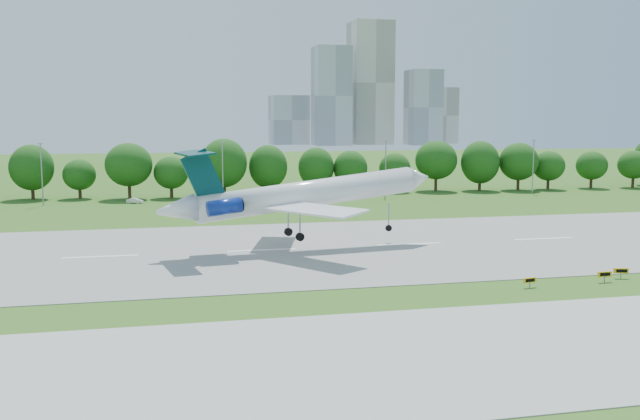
{
  "coord_description": "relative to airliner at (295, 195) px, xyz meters",
  "views": [
    {
      "loc": [
        -32.54,
        -64.63,
        16.87
      ],
      "look_at": [
        -13.93,
        18.0,
        6.0
      ],
      "focal_mm": 40.0,
      "sensor_mm": 36.0,
      "label": 1
    }
  ],
  "objects": [
    {
      "name": "taxiway",
      "position": [
        15.77,
        -42.68,
        -7.15
      ],
      "size": [
        400.0,
        23.0,
        0.08
      ],
      "primitive_type": "cube",
      "color": "#ADADA8",
      "rests_on": "ground"
    },
    {
      "name": "runway",
      "position": [
        15.77,
        0.32,
        -7.15
      ],
      "size": [
        400.0,
        45.0,
        0.08
      ],
      "primitive_type": "cube",
      "color": "gray",
      "rests_on": "ground"
    },
    {
      "name": "taxi_sign_right",
      "position": [
        30.77,
        -23.95,
        -6.37
      ],
      "size": [
        1.57,
        0.54,
        1.1
      ],
      "rotation": [
        0.0,
        0.0,
        -0.24
      ],
      "color": "gray",
      "rests_on": "ground"
    },
    {
      "name": "airliner",
      "position": [
        0.0,
        0.0,
        0.0
      ],
      "size": [
        37.73,
        27.05,
        11.85
      ],
      "rotation": [
        0.0,
        -0.1,
        0.17
      ],
      "color": "white",
      "rests_on": "ground"
    },
    {
      "name": "service_vehicle_a",
      "position": [
        -21.88,
        57.37,
        -6.66
      ],
      "size": [
        3.4,
        2.19,
        1.06
      ],
      "primitive_type": "imported",
      "rotation": [
        0.0,
        0.0,
        1.21
      ],
      "color": "silver",
      "rests_on": "ground"
    },
    {
      "name": "skyline",
      "position": [
        115.93,
        365.93,
        23.28
      ],
      "size": [
        127.0,
        52.0,
        80.0
      ],
      "color": "#B2B2B7",
      "rests_on": "ground"
    },
    {
      "name": "taxi_sign_centre",
      "position": [
        28.02,
        -25.11,
        -6.36
      ],
      "size": [
        1.6,
        0.24,
        1.12
      ],
      "rotation": [
        0.0,
        0.0,
        0.02
      ],
      "color": "gray",
      "rests_on": "ground"
    },
    {
      "name": "light_poles",
      "position": [
        13.27,
        57.32,
        -0.85
      ],
      "size": [
        175.9,
        0.25,
        12.19
      ],
      "color": "gray",
      "rests_on": "ground"
    },
    {
      "name": "tree_line",
      "position": [
        15.77,
        67.32,
        -1.0
      ],
      "size": [
        288.4,
        8.4,
        10.4
      ],
      "color": "#382314",
      "rests_on": "ground"
    },
    {
      "name": "taxi_sign_left",
      "position": [
        19.22,
        -25.6,
        -6.44
      ],
      "size": [
        1.45,
        0.36,
        1.02
      ],
      "rotation": [
        0.0,
        0.0,
        0.14
      ],
      "color": "gray",
      "rests_on": "ground"
    },
    {
      "name": "ground",
      "position": [
        15.77,
        -24.68,
        -7.19
      ],
      "size": [
        600.0,
        600.0,
        0.0
      ],
      "primitive_type": "plane",
      "color": "#295717",
      "rests_on": "ground"
    },
    {
      "name": "service_vehicle_b",
      "position": [
        5.46,
        53.47,
        -6.5
      ],
      "size": [
        4.11,
        1.91,
        1.36
      ],
      "primitive_type": "imported",
      "rotation": [
        0.0,
        0.0,
        1.65
      ],
      "color": "white",
      "rests_on": "ground"
    }
  ]
}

